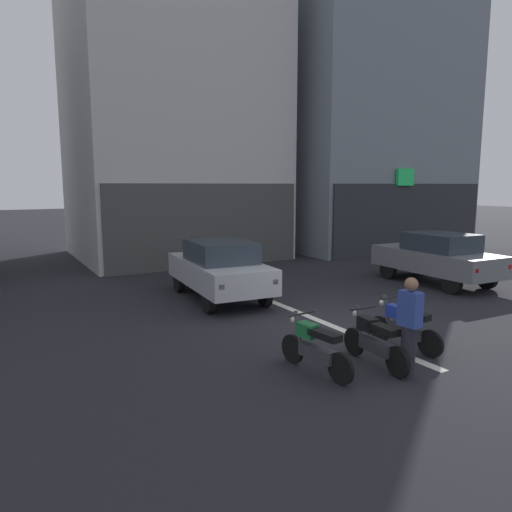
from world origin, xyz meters
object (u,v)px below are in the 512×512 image
object	(u,v)px
motorcycle_green_row_leftmost	(315,347)
person_by_motorcycles	(409,326)
car_silver_crossing_near	(219,268)
motorcycle_blue_row_centre	(404,326)
car_grey_parked_kerbside	(437,257)
motorcycle_black_row_left_mid	(374,340)

from	to	relation	value
motorcycle_green_row_leftmost	person_by_motorcycles	size ratio (longest dim) A/B	1.00
car_silver_crossing_near	motorcycle_blue_row_centre	distance (m)	5.58
car_grey_parked_kerbside	motorcycle_blue_row_centre	distance (m)	6.75
car_grey_parked_kerbside	motorcycle_green_row_leftmost	size ratio (longest dim) A/B	2.50
motorcycle_blue_row_centre	person_by_motorcycles	distance (m)	1.44
car_silver_crossing_near	car_grey_parked_kerbside	size ratio (longest dim) A/B	1.01
car_silver_crossing_near	car_grey_parked_kerbside	bearing A→B (deg)	-12.96
motorcycle_black_row_left_mid	motorcycle_blue_row_centre	bearing A→B (deg)	17.77
motorcycle_blue_row_centre	person_by_motorcycles	bearing A→B (deg)	-134.30
motorcycle_black_row_left_mid	person_by_motorcycles	distance (m)	0.76
car_silver_crossing_near	person_by_motorcycles	size ratio (longest dim) A/B	2.53
car_silver_crossing_near	car_grey_parked_kerbside	xyz separation A→B (m)	(6.91, -1.59, 0.00)
motorcycle_black_row_left_mid	car_grey_parked_kerbside	bearing A→B (deg)	32.02
motorcycle_green_row_leftmost	motorcycle_blue_row_centre	bearing A→B (deg)	2.81
motorcycle_green_row_leftmost	motorcycle_blue_row_centre	size ratio (longest dim) A/B	1.00
car_silver_crossing_near	motorcycle_green_row_leftmost	xyz separation A→B (m)	(-0.85, -5.51, -0.43)
motorcycle_blue_row_centre	person_by_motorcycles	size ratio (longest dim) A/B	1.00
motorcycle_blue_row_centre	person_by_motorcycles	xyz separation A→B (m)	(-0.97, -0.99, 0.40)
motorcycle_blue_row_centre	car_grey_parked_kerbside	bearing A→B (deg)	34.45
car_silver_crossing_near	person_by_motorcycles	xyz separation A→B (m)	(0.40, -6.39, -0.03)
motorcycle_green_row_leftmost	motorcycle_blue_row_centre	xyz separation A→B (m)	(2.21, 0.11, 0.00)
motorcycle_green_row_leftmost	motorcycle_black_row_left_mid	xyz separation A→B (m)	(1.11, -0.24, 0.00)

